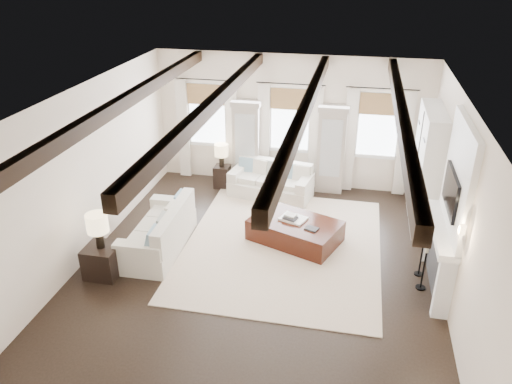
% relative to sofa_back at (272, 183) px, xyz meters
% --- Properties ---
extents(ground, '(7.50, 7.50, 0.00)m').
position_rel_sofa_back_xyz_m(ground, '(0.29, -2.95, -0.33)').
color(ground, black).
rests_on(ground, ground).
extents(room_shell, '(6.54, 7.54, 3.22)m').
position_rel_sofa_back_xyz_m(room_shell, '(1.04, -2.05, 1.56)').
color(room_shell, white).
rests_on(room_shell, ground).
extents(area_rug, '(3.80, 4.54, 0.02)m').
position_rel_sofa_back_xyz_m(area_rug, '(0.62, -2.21, -0.32)').
color(area_rug, beige).
rests_on(area_rug, ground).
extents(sofa_back, '(2.03, 1.18, 0.82)m').
position_rel_sofa_back_xyz_m(sofa_back, '(0.00, 0.00, 0.00)').
color(sofa_back, silver).
rests_on(sofa_back, ground).
extents(sofa_left, '(0.99, 2.10, 0.89)m').
position_rel_sofa_back_xyz_m(sofa_left, '(-1.69, -2.77, 0.02)').
color(sofa_left, silver).
rests_on(sofa_left, ground).
extents(ottoman, '(1.99, 1.62, 0.45)m').
position_rel_sofa_back_xyz_m(ottoman, '(0.83, -1.94, -0.11)').
color(ottoman, black).
rests_on(ottoman, ground).
extents(tray, '(0.60, 0.53, 0.04)m').
position_rel_sofa_back_xyz_m(tray, '(0.78, -1.88, 0.14)').
color(tray, white).
rests_on(tray, ottoman).
extents(book_lower, '(0.31, 0.28, 0.04)m').
position_rel_sofa_back_xyz_m(book_lower, '(0.73, -1.94, 0.18)').
color(book_lower, '#262628').
rests_on(book_lower, tray).
extents(book_upper, '(0.27, 0.24, 0.03)m').
position_rel_sofa_back_xyz_m(book_upper, '(0.72, -1.89, 0.21)').
color(book_upper, beige).
rests_on(book_upper, book_lower).
extents(book_loose, '(0.29, 0.25, 0.03)m').
position_rel_sofa_back_xyz_m(book_loose, '(1.18, -2.20, 0.13)').
color(book_loose, '#262628').
rests_on(book_loose, ottoman).
extents(side_table_front, '(0.58, 0.58, 0.58)m').
position_rel_sofa_back_xyz_m(side_table_front, '(-2.39, -3.80, -0.04)').
color(side_table_front, black).
rests_on(side_table_front, ground).
extents(lamp_front, '(0.38, 0.38, 0.66)m').
position_rel_sofa_back_xyz_m(lamp_front, '(-2.39, -3.80, 0.70)').
color(lamp_front, black).
rests_on(lamp_front, side_table_front).
extents(side_table_back, '(0.37, 0.37, 0.55)m').
position_rel_sofa_back_xyz_m(side_table_back, '(-1.28, 0.23, -0.06)').
color(side_table_back, black).
rests_on(side_table_back, ground).
extents(lamp_back, '(0.33, 0.33, 0.57)m').
position_rel_sofa_back_xyz_m(lamp_back, '(-1.28, 0.23, 0.60)').
color(lamp_back, black).
rests_on(lamp_back, side_table_back).
extents(candlestick_near, '(0.17, 0.17, 0.84)m').
position_rel_sofa_back_xyz_m(candlestick_near, '(3.19, -3.05, 0.02)').
color(candlestick_near, black).
rests_on(candlestick_near, ground).
extents(candlestick_far, '(0.16, 0.16, 0.79)m').
position_rel_sofa_back_xyz_m(candlestick_far, '(3.19, -2.64, -0.01)').
color(candlestick_far, black).
rests_on(candlestick_far, ground).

